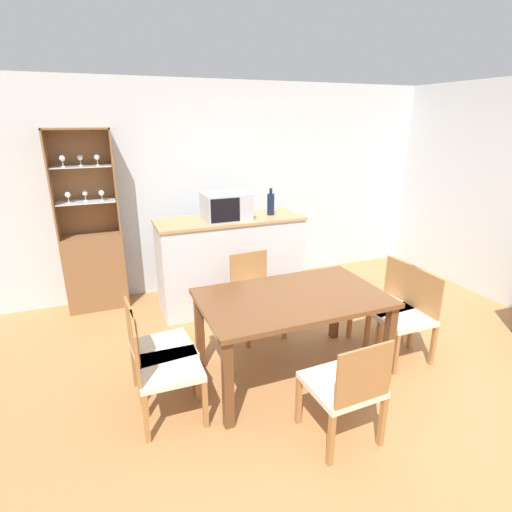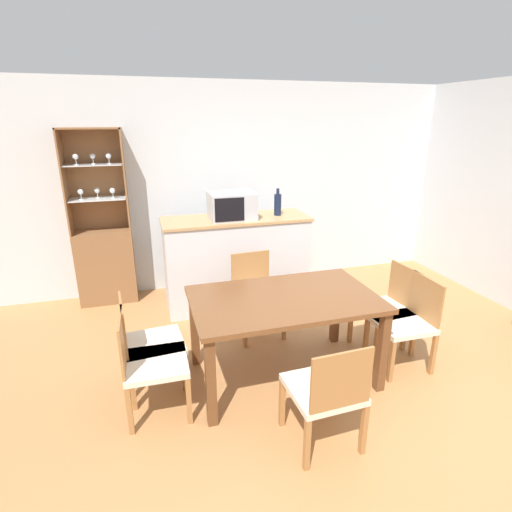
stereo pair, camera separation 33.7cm
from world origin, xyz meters
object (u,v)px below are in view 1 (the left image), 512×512
(dining_chair_head_near, at_px, (345,387))
(dining_chair_side_right_near, at_px, (406,315))
(display_cabinet, at_px, (94,257))
(dining_chair_side_left_far, at_px, (157,349))
(wine_bottle, at_px, (271,204))
(microwave, at_px, (226,206))
(dining_chair_side_left_near, at_px, (163,368))
(dining_chair_side_right_far, at_px, (386,303))
(dining_table, at_px, (292,306))
(dining_chair_head_far, at_px, (256,294))

(dining_chair_head_near, relative_size, dining_chair_side_right_near, 1.00)
(display_cabinet, height_order, dining_chair_side_left_far, display_cabinet)
(dining_chair_side_left_far, xyz_separation_m, wine_bottle, (1.55, 1.38, 0.76))
(dining_chair_side_right_near, bearing_deg, microwave, 36.38)
(dining_chair_side_right_near, relative_size, wine_bottle, 2.65)
(dining_chair_side_right_near, xyz_separation_m, dining_chair_side_left_near, (-2.18, 0.00, 0.00))
(dining_chair_side_right_far, xyz_separation_m, dining_chair_side_left_near, (-2.18, -0.28, 0.00))
(dining_chair_side_right_near, distance_m, microwave, 2.15)
(wine_bottle, bearing_deg, dining_table, -107.14)
(dining_chair_head_near, relative_size, microwave, 1.65)
(display_cabinet, xyz_separation_m, dining_chair_side_left_far, (0.41, -1.92, -0.18))
(dining_chair_side_left_near, height_order, wine_bottle, wine_bottle)
(dining_chair_side_right_far, bearing_deg, wine_bottle, 20.33)
(dining_chair_head_far, relative_size, dining_chair_side_left_near, 1.00)
(dining_chair_side_left_far, bearing_deg, dining_chair_side_right_far, 85.64)
(dining_chair_side_left_far, distance_m, microwave, 1.86)
(dining_chair_side_left_near, distance_m, microwave, 2.07)
(dining_chair_side_right_near, bearing_deg, dining_table, 83.60)
(dining_table, distance_m, microwave, 1.59)
(dining_chair_side_right_far, xyz_separation_m, dining_chair_head_far, (-1.09, 0.66, 0.00))
(dining_chair_head_near, bearing_deg, dining_table, 87.92)
(wine_bottle, bearing_deg, dining_chair_side_right_near, -69.30)
(display_cabinet, bearing_deg, dining_chair_side_right_near, -40.20)
(dining_chair_head_near, height_order, microwave, microwave)
(dining_chair_side_right_far, relative_size, microwave, 1.65)
(dining_chair_head_near, height_order, dining_chair_side_left_far, same)
(dining_chair_side_left_near, height_order, microwave, microwave)
(dining_chair_head_near, distance_m, microwave, 2.42)
(display_cabinet, relative_size, dining_chair_head_far, 2.47)
(wine_bottle, bearing_deg, dining_chair_side_right_far, -65.54)
(dining_chair_side_left_near, bearing_deg, dining_chair_side_right_far, 98.60)
(dining_chair_side_left_near, bearing_deg, dining_table, 98.49)
(microwave, distance_m, wine_bottle, 0.54)
(microwave, height_order, wine_bottle, wine_bottle)
(dining_chair_side_right_near, xyz_separation_m, dining_chair_side_left_far, (-2.18, 0.27, 0.00))
(dining_chair_side_left_far, bearing_deg, dining_table, 78.43)
(dining_chair_side_right_far, distance_m, dining_chair_side_left_near, 2.19)
(dining_table, height_order, microwave, microwave)
(display_cabinet, relative_size, dining_table, 1.35)
(dining_table, bearing_deg, dining_chair_side_left_far, 172.97)
(dining_chair_side_left_far, bearing_deg, dining_chair_head_far, 116.89)
(dining_chair_side_right_far, distance_m, wine_bottle, 1.68)
(display_cabinet, height_order, dining_chair_side_left_near, display_cabinet)
(dining_chair_side_left_far, bearing_deg, wine_bottle, 126.98)
(dining_chair_head_near, height_order, dining_chair_side_left_near, same)
(display_cabinet, bearing_deg, dining_chair_head_near, -62.17)
(display_cabinet, height_order, dining_chair_head_far, display_cabinet)
(dining_chair_head_near, relative_size, dining_chair_head_far, 1.00)
(display_cabinet, distance_m, microwave, 1.64)
(dining_chair_side_right_near, distance_m, wine_bottle, 1.92)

